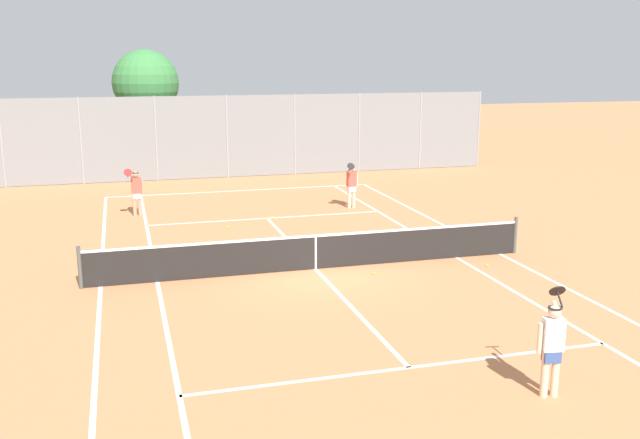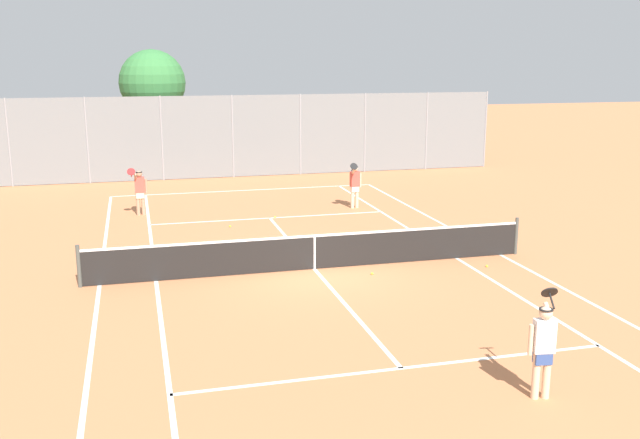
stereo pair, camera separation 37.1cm
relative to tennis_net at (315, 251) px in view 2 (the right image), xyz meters
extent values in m
plane|color=#CC7A4C|center=(0.00, 0.00, -0.51)|extent=(120.00, 120.00, 0.00)
cube|color=silver|center=(0.00, 11.90, -0.51)|extent=(11.00, 0.10, 0.01)
cube|color=silver|center=(-5.50, 0.00, -0.51)|extent=(0.10, 23.80, 0.01)
cube|color=silver|center=(5.50, 0.00, -0.51)|extent=(0.10, 23.80, 0.01)
cube|color=silver|center=(-4.13, 0.00, -0.51)|extent=(0.10, 23.80, 0.01)
cube|color=silver|center=(4.13, 0.00, -0.51)|extent=(0.10, 23.80, 0.01)
cube|color=silver|center=(0.00, -6.40, -0.51)|extent=(8.26, 0.10, 0.01)
cube|color=silver|center=(0.00, 6.40, -0.51)|extent=(8.26, 0.10, 0.01)
cube|color=silver|center=(0.00, 0.00, -0.51)|extent=(0.10, 12.80, 0.01)
cylinder|color=#474C47|center=(-5.95, 0.00, 0.03)|extent=(0.10, 0.10, 1.07)
cylinder|color=#474C47|center=(5.95, 0.00, 0.03)|extent=(0.10, 0.10, 1.07)
cube|color=black|center=(0.00, 0.00, -0.04)|extent=(11.90, 0.02, 0.89)
cube|color=white|center=(0.00, 0.00, 0.41)|extent=(11.90, 0.03, 0.06)
cube|color=white|center=(0.00, 0.00, -0.06)|extent=(0.05, 0.03, 0.89)
cylinder|color=beige|center=(1.72, -8.05, -0.10)|extent=(0.13, 0.13, 0.82)
cylinder|color=beige|center=(1.90, -8.08, -0.10)|extent=(0.13, 0.13, 0.82)
cube|color=#334C8C|center=(1.81, -8.06, 0.23)|extent=(0.31, 0.23, 0.24)
cube|color=white|center=(1.81, -8.06, 0.59)|extent=(0.37, 0.26, 0.56)
sphere|color=beige|center=(1.81, -8.06, 0.98)|extent=(0.22, 0.22, 0.22)
cylinder|color=black|center=(1.81, -8.06, 1.05)|extent=(0.23, 0.23, 0.02)
cylinder|color=beige|center=(1.60, -8.03, 0.53)|extent=(0.08, 0.08, 0.52)
cylinder|color=beige|center=(1.96, -7.95, 0.88)|extent=(0.16, 0.46, 0.35)
cylinder|color=black|center=(2.14, -7.71, 1.04)|extent=(0.07, 0.25, 0.22)
cylinder|color=black|center=(2.16, -7.59, 1.15)|extent=(0.31, 0.24, 0.23)
cylinder|color=tan|center=(-4.27, 8.04, -0.10)|extent=(0.13, 0.13, 0.82)
cylinder|color=tan|center=(-4.45, 8.04, -0.10)|extent=(0.13, 0.13, 0.82)
cube|color=beige|center=(-4.36, 8.04, 0.23)|extent=(0.28, 0.18, 0.24)
cube|color=#D84C3F|center=(-4.36, 8.04, 0.59)|extent=(0.34, 0.20, 0.56)
sphere|color=tan|center=(-4.36, 8.04, 0.98)|extent=(0.22, 0.22, 0.22)
cylinder|color=black|center=(-4.36, 8.04, 1.05)|extent=(0.23, 0.23, 0.02)
cylinder|color=tan|center=(-4.14, 8.04, 0.53)|extent=(0.08, 0.08, 0.52)
cylinder|color=tan|center=(-4.49, 7.90, 0.88)|extent=(0.08, 0.46, 0.35)
cylinder|color=maroon|center=(-4.62, 7.64, 1.04)|extent=(0.03, 0.25, 0.22)
cylinder|color=maroon|center=(-4.62, 7.52, 1.15)|extent=(0.28, 0.20, 0.23)
cylinder|color=beige|center=(3.49, 7.30, -0.10)|extent=(0.13, 0.13, 0.82)
cylinder|color=beige|center=(3.31, 7.28, -0.10)|extent=(0.13, 0.13, 0.82)
cube|color=white|center=(3.40, 7.29, 0.23)|extent=(0.30, 0.21, 0.24)
cube|color=#D84C3F|center=(3.40, 7.29, 0.59)|extent=(0.36, 0.23, 0.56)
sphere|color=beige|center=(3.40, 7.29, 0.98)|extent=(0.22, 0.22, 0.22)
cylinder|color=black|center=(3.40, 7.29, 1.05)|extent=(0.23, 0.23, 0.02)
cylinder|color=beige|center=(3.62, 7.31, 0.53)|extent=(0.08, 0.08, 0.52)
cylinder|color=beige|center=(3.29, 7.14, 0.88)|extent=(0.12, 0.46, 0.35)
cylinder|color=black|center=(3.18, 6.87, 1.04)|extent=(0.06, 0.25, 0.22)
cylinder|color=black|center=(3.19, 6.75, 1.15)|extent=(0.30, 0.22, 0.23)
sphere|color=#D1DB33|center=(1.33, -0.85, -0.48)|extent=(0.07, 0.07, 0.07)
sphere|color=#D1DB33|center=(0.19, 6.38, -0.48)|extent=(0.07, 0.07, 0.07)
sphere|color=#D1DB33|center=(4.54, -0.99, -0.48)|extent=(0.07, 0.07, 0.07)
sphere|color=#D1DB33|center=(-1.53, 5.38, -0.48)|extent=(0.07, 0.07, 0.07)
cylinder|color=gray|center=(-9.70, 15.45, 1.40)|extent=(0.08, 0.08, 3.83)
cylinder|color=gray|center=(-6.47, 15.45, 1.40)|extent=(0.08, 0.08, 3.83)
cylinder|color=gray|center=(-3.23, 15.45, 1.40)|extent=(0.08, 0.08, 3.83)
cylinder|color=gray|center=(0.00, 15.45, 1.40)|extent=(0.08, 0.08, 3.83)
cylinder|color=gray|center=(3.23, 15.45, 1.40)|extent=(0.08, 0.08, 3.83)
cylinder|color=gray|center=(6.47, 15.45, 1.40)|extent=(0.08, 0.08, 3.83)
cylinder|color=gray|center=(9.70, 15.45, 1.40)|extent=(0.08, 0.08, 3.83)
cylinder|color=gray|center=(12.93, 15.45, 1.40)|extent=(0.08, 0.08, 3.83)
cube|color=slate|center=(0.00, 15.45, 1.40)|extent=(25.87, 0.02, 3.79)
cylinder|color=brown|center=(-3.43, 18.85, 1.07)|extent=(0.27, 0.27, 3.16)
sphere|color=#387A3D|center=(-3.43, 18.85, 3.78)|extent=(3.23, 3.23, 3.23)
sphere|color=#387A3D|center=(-3.37, 18.60, 3.37)|extent=(2.34, 2.34, 2.34)
camera|label=1|loc=(-4.84, -17.56, 5.02)|focal=40.00mm
camera|label=2|loc=(-4.48, -17.65, 5.02)|focal=40.00mm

